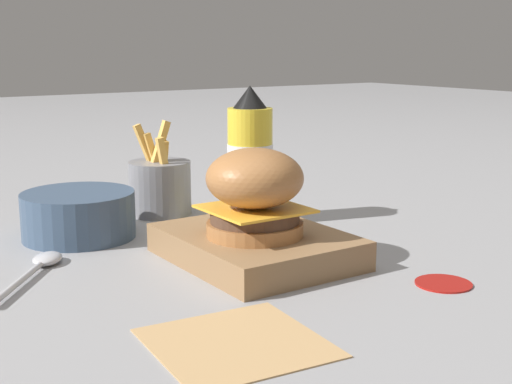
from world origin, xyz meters
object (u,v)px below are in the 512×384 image
fries_basket (160,186)px  spoon (41,264)px  serving_board (256,246)px  ketchup_bottle (250,162)px  burger (255,192)px  side_bowl (79,214)px

fries_basket → spoon: bearing=-54.3°
fries_basket → spoon: size_ratio=0.96×
serving_board → ketchup_bottle: ketchup_bottle is taller
burger → fries_basket: size_ratio=0.79×
burger → ketchup_bottle: ketchup_bottle is taller
side_bowl → fries_basket: bearing=112.1°
side_bowl → spoon: side_bowl is taller
ketchup_bottle → serving_board: bearing=-31.4°
ketchup_bottle → side_bowl: ketchup_bottle is taller
burger → fries_basket: fries_basket is taller
serving_board → burger: 0.07m
serving_board → side_bowl: 0.26m
burger → serving_board: bearing=140.6°
serving_board → ketchup_bottle: size_ratio=1.13×
side_bowl → spoon: 0.14m
fries_basket → spoon: (0.17, -0.24, -0.04)m
serving_board → fries_basket: 0.29m
burger → spoon: bearing=-119.2°
burger → spoon: size_ratio=0.76×
side_bowl → spoon: size_ratio=1.00×
spoon → serving_board: bearing=-77.9°
burger → side_bowl: (-0.23, -0.13, -0.06)m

